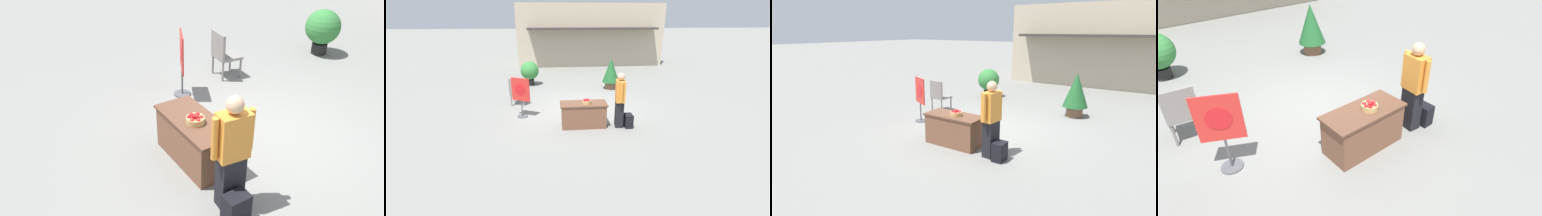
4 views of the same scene
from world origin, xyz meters
The scene contains 8 objects.
ground_plane centered at (0.00, 0.00, 0.00)m, with size 120.00×120.00×0.00m, color slate.
display_table centered at (0.03, -1.42, 0.38)m, with size 1.45×0.67×0.76m.
apple_basket centered at (0.12, -1.47, 0.83)m, with size 0.28×0.28×0.16m.
person_visitor centered at (1.14, -1.56, 0.88)m, with size 0.31×0.61×1.71m.
backpack centered at (1.41, -1.65, 0.21)m, with size 0.24×0.34×0.42m.
poster_board centered at (-1.98, -0.45, 0.77)m, with size 0.63×0.36×1.36m.
patio_chair centered at (-2.27, 0.81, 0.60)m, with size 0.60×0.60×1.08m.
potted_plant_far_right centered at (-2.04, 3.83, 0.70)m, with size 0.89×0.89×1.18m.
Camera 1 is at (4.12, -4.03, 3.81)m, focal length 35.00 mm.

